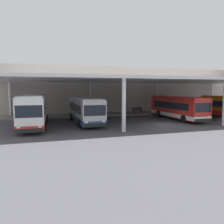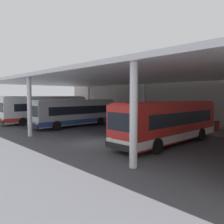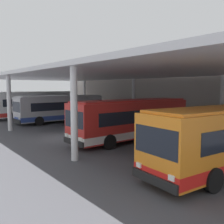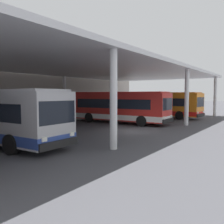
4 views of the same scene
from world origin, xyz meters
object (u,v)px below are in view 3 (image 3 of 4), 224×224
at_px(bus_second_bay, 61,108).
at_px(bench_waiting, 172,120).
at_px(bus_middle_bay, 132,119).
at_px(bus_nearest_bay, 35,104).
at_px(trash_bin, 195,123).

bearing_deg(bus_second_bay, bench_waiting, 36.36).
bearing_deg(bus_middle_bay, bus_second_bay, 178.49).
distance_m(bus_nearest_bay, bench_waiting, 18.46).
relative_size(bus_second_bay, bench_waiting, 5.87).
xyz_separation_m(bus_nearest_bay, bus_second_bay, (5.92, 0.79, -0.19)).
bearing_deg(bench_waiting, bus_second_bay, -143.64).
height_order(bus_second_bay, trash_bin, bus_second_bay).
relative_size(bus_nearest_bay, bench_waiting, 6.34).
bearing_deg(bus_middle_bay, bus_nearest_bay, -178.63).
distance_m(bench_waiting, trash_bin, 3.00).
height_order(bus_second_bay, bench_waiting, bus_second_bay).
height_order(bus_middle_bay, trash_bin, bus_middle_bay).
bearing_deg(bench_waiting, bus_middle_bay, -72.51).
height_order(bus_nearest_bay, trash_bin, bus_nearest_bay).
bearing_deg(bus_second_bay, bus_middle_bay, -1.51).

